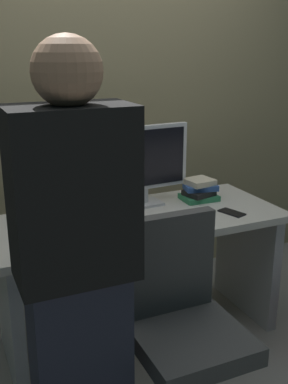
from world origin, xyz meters
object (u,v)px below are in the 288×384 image
Objects in this scene: person_at_desk at (77,278)px; cup_near_keyboard at (71,226)px; desk at (140,253)px; cup_by_monitor at (42,213)px; monitor at (144,161)px; mouse at (196,214)px; cell_phone at (232,213)px; keyboard at (143,224)px; office_chair at (183,339)px; book_stack at (199,190)px.

cup_near_keyboard is at bearing 76.37° from person_at_desk.
person_at_desk is at bearing -103.63° from cup_near_keyboard.
desk is 0.50m from cup_near_keyboard.
desk is 0.58m from cup_by_monitor.
monitor is 5.41× the size of mouse.
person_at_desk is at bearing -94.37° from cup_by_monitor.
monitor is 5.57× the size of cup_by_monitor.
desk is at bearing 143.44° from cell_phone.
cell_phone is (0.88, -0.05, -0.05)m from cup_near_keyboard.
monitor is at bearing 59.57° from desk.
keyboard is at bearing -4.04° from cup_near_keyboard.
office_chair is 0.62m from person_at_desk.
book_stack reaches higher than cell_phone.
monitor is 0.42m from mouse.
desk is at bearing 52.86° from person_at_desk.
keyboard is (-0.05, -0.14, 0.23)m from desk.
cup_by_monitor is 1.01m from cell_phone.
desk is at bearing -120.43° from monitor.
cell_phone is at bearing -3.37° from cup_near_keyboard.
cell_phone is at bearing -16.68° from cup_by_monitor.
desk is 15.40× the size of cup_near_keyboard.
mouse is 0.46× the size of book_stack.
cell_phone is at bearing 29.22° from person_at_desk.
office_chair is at bearing -97.44° from keyboard.
office_chair is at bearing -64.26° from cup_by_monitor.
office_chair is 9.68× the size of cup_by_monitor.
keyboard is (0.52, 0.61, -0.10)m from person_at_desk.
mouse reaches higher than keyboard.
book_stack is (0.48, 0.25, 0.05)m from keyboard.
cell_phone is (0.58, 0.52, 0.31)m from office_chair.
cup_by_monitor is (-0.39, 0.81, 0.35)m from office_chair.
monitor is at bearing 53.98° from person_at_desk.
keyboard is 4.30× the size of mouse.
cell_phone is at bearing -8.17° from mouse.
mouse is at bearing 56.10° from office_chair.
cup_near_keyboard is 0.70× the size of cell_phone.
person_at_desk reaches higher than book_stack.
cup_by_monitor is at bearing 145.69° from cell_phone.
person_at_desk is at bearing -126.02° from monitor.
person_at_desk reaches higher than keyboard.
desk is 0.38m from mouse.
mouse reaches higher than cell_phone.
cup_by_monitor is at bearing 161.11° from mouse.
office_chair is (-0.10, -0.68, -0.09)m from desk.
office_chair reaches higher than cell_phone.
person_at_desk is 16.39× the size of mouse.
monitor reaches higher than office_chair.
book_stack is (0.43, 0.11, 0.27)m from desk.
cup_by_monitor is (-0.50, 0.13, 0.27)m from desk.
office_chair is 1.02m from book_stack.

